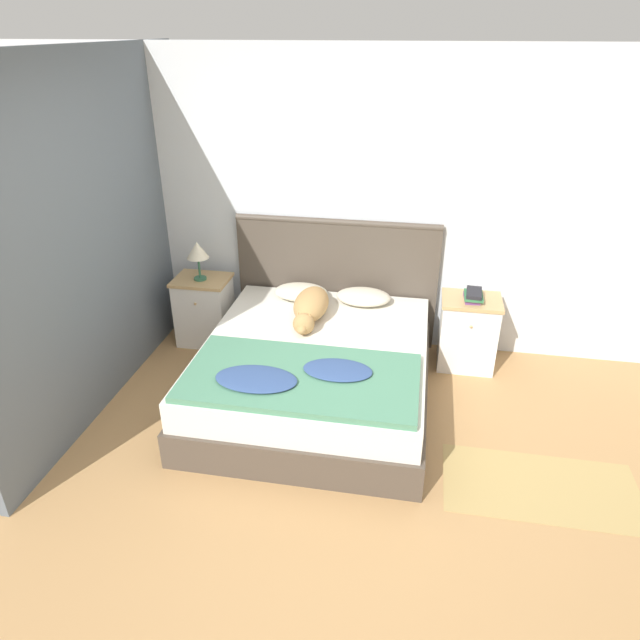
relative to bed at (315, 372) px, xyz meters
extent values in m
plane|color=tan|center=(0.13, -1.05, -0.25)|extent=(16.00, 16.00, 0.00)
cube|color=silver|center=(0.13, 1.08, 1.03)|extent=(9.00, 0.06, 2.55)
cube|color=slate|center=(-1.63, 0.00, 1.03)|extent=(0.06, 3.10, 2.55)
cube|color=#4C4238|center=(0.00, 0.00, -0.11)|extent=(1.73, 1.97, 0.27)
cube|color=silver|center=(0.00, 0.00, 0.14)|extent=(1.67, 1.91, 0.24)
cube|color=#4C4238|center=(0.00, 1.01, 0.32)|extent=(1.81, 0.04, 1.14)
cylinder|color=#4C4238|center=(0.00, 1.01, 0.90)|extent=(1.81, 0.06, 0.06)
cube|color=white|center=(-1.18, 0.74, 0.05)|extent=(0.47, 0.37, 0.61)
cube|color=tan|center=(-1.18, 0.74, 0.37)|extent=(0.49, 0.39, 0.03)
sphere|color=tan|center=(-1.18, 0.55, 0.22)|extent=(0.02, 0.02, 0.02)
cube|color=white|center=(1.18, 0.74, 0.05)|extent=(0.47, 0.37, 0.61)
cube|color=tan|center=(1.18, 0.74, 0.37)|extent=(0.49, 0.39, 0.03)
sphere|color=tan|center=(1.18, 0.55, 0.22)|extent=(0.02, 0.02, 0.02)
ellipsoid|color=beige|center=(-0.28, 0.77, 0.32)|extent=(0.47, 0.33, 0.12)
ellipsoid|color=beige|center=(0.28, 0.77, 0.32)|extent=(0.47, 0.33, 0.12)
cube|color=#4C8466|center=(0.00, -0.51, 0.28)|extent=(1.59, 0.84, 0.04)
ellipsoid|color=#334C7F|center=(-0.28, -0.64, 0.32)|extent=(0.56, 0.34, 0.04)
ellipsoid|color=#334C7F|center=(0.24, -0.43, 0.32)|extent=(0.48, 0.29, 0.04)
ellipsoid|color=tan|center=(-0.12, 0.45, 0.37)|extent=(0.28, 0.53, 0.22)
sphere|color=tan|center=(-0.12, 0.15, 0.34)|extent=(0.17, 0.17, 0.17)
ellipsoid|color=tan|center=(-0.12, 0.07, 0.33)|extent=(0.08, 0.09, 0.07)
cone|color=tan|center=(-0.17, 0.16, 0.40)|extent=(0.05, 0.05, 0.06)
cone|color=tan|center=(-0.07, 0.16, 0.40)|extent=(0.05, 0.05, 0.06)
ellipsoid|color=tan|center=(-0.08, 0.68, 0.31)|extent=(0.16, 0.24, 0.08)
cube|color=#703D7F|center=(1.18, 0.73, 0.40)|extent=(0.13, 0.21, 0.03)
cube|color=#337547|center=(1.19, 0.72, 0.43)|extent=(0.15, 0.23, 0.02)
cube|color=#232328|center=(1.19, 0.71, 0.46)|extent=(0.14, 0.23, 0.03)
cylinder|color=#336B4C|center=(-1.18, 0.72, 0.40)|extent=(0.11, 0.11, 0.02)
cylinder|color=#336B4C|center=(-1.18, 0.72, 0.50)|extent=(0.02, 0.02, 0.19)
cone|color=beige|center=(-1.18, 0.72, 0.67)|extent=(0.19, 0.19, 0.15)
cube|color=tan|center=(1.62, -0.70, -0.25)|extent=(1.24, 0.64, 0.00)
camera|label=1|loc=(0.71, -3.69, 2.41)|focal=32.00mm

